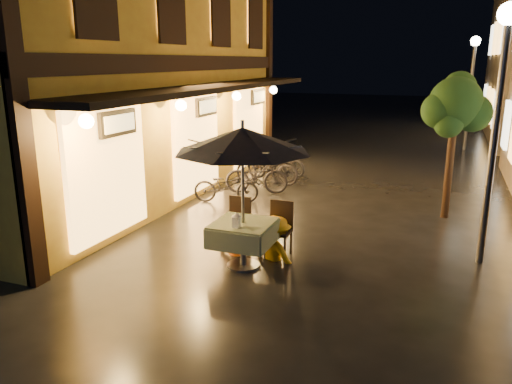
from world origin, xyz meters
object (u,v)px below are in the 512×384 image
at_px(streetlamp_near, 500,90).
at_px(person_orange, 236,215).
at_px(patio_umbrella, 242,140).
at_px(table_lantern, 236,219).
at_px(bicycle_0, 226,186).
at_px(cafe_table, 243,233).
at_px(person_yellow, 276,217).

distance_m(streetlamp_near, person_orange, 4.79).
distance_m(patio_umbrella, table_lantern, 1.26).
bearing_deg(bicycle_0, cafe_table, -168.45).
distance_m(cafe_table, person_orange, 0.71).
xyz_separation_m(streetlamp_near, person_orange, (-4.11, -1.02, -2.23)).
height_order(streetlamp_near, person_orange, streetlamp_near).
bearing_deg(table_lantern, streetlamp_near, 26.73).
relative_size(person_orange, person_yellow, 0.92).
xyz_separation_m(patio_umbrella, table_lantern, (0.00, -0.27, -1.23)).
relative_size(streetlamp_near, patio_umbrella, 1.72).
bearing_deg(person_yellow, bicycle_0, -32.60).
bearing_deg(person_orange, bicycle_0, -71.72).
relative_size(person_orange, bicycle_0, 0.87).
relative_size(cafe_table, person_yellow, 0.67).
bearing_deg(person_yellow, person_orange, 17.20).
relative_size(streetlamp_near, person_yellow, 2.85).
xyz_separation_m(person_yellow, bicycle_0, (-2.26, 2.94, -0.33)).
xyz_separation_m(streetlamp_near, bicycle_0, (-5.61, 1.89, -2.50)).
xyz_separation_m(table_lantern, person_yellow, (0.38, 0.83, -0.18)).
bearing_deg(patio_umbrella, person_yellow, 55.34).
bearing_deg(table_lantern, bicycle_0, 116.51).
bearing_deg(person_orange, cafe_table, 113.63).
height_order(cafe_table, bicycle_0, bicycle_0).
relative_size(table_lantern, bicycle_0, 0.16).
height_order(streetlamp_near, table_lantern, streetlamp_near).
bearing_deg(patio_umbrella, table_lantern, -90.00).
height_order(table_lantern, person_orange, person_orange).
relative_size(cafe_table, table_lantern, 3.96).
relative_size(table_lantern, person_orange, 0.18).
distance_m(streetlamp_near, bicycle_0, 6.43).
height_order(streetlamp_near, bicycle_0, streetlamp_near).
height_order(table_lantern, bicycle_0, table_lantern).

